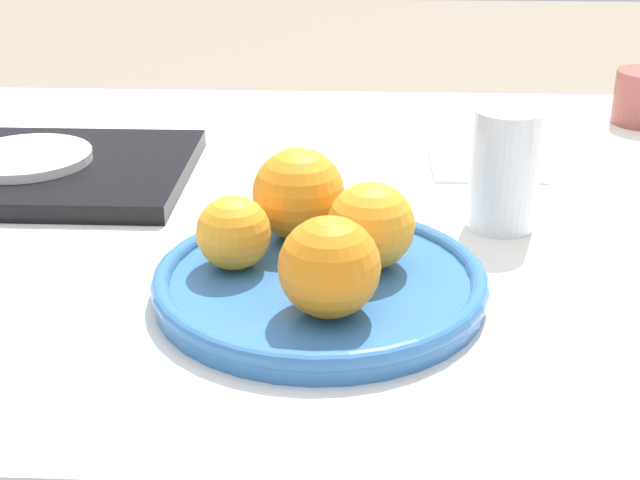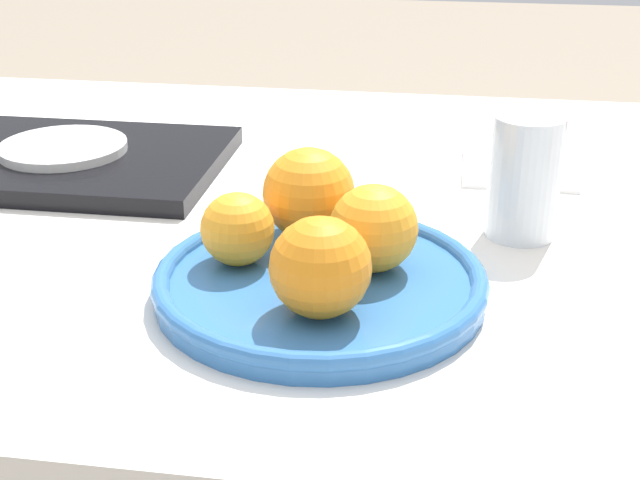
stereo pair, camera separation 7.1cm
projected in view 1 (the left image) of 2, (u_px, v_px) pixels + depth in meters
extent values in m
cylinder|color=#336BAD|center=(320.00, 286.00, 0.73)|extent=(0.27, 0.27, 0.02)
torus|color=#336BAD|center=(320.00, 277.00, 0.72)|extent=(0.27, 0.27, 0.02)
sphere|color=orange|center=(234.00, 233.00, 0.73)|extent=(0.06, 0.06, 0.06)
sphere|color=orange|center=(299.00, 194.00, 0.78)|extent=(0.08, 0.08, 0.08)
sphere|color=orange|center=(371.00, 226.00, 0.73)|extent=(0.07, 0.07, 0.07)
sphere|color=orange|center=(329.00, 267.00, 0.65)|extent=(0.08, 0.08, 0.08)
cylinder|color=silver|center=(505.00, 170.00, 0.84)|extent=(0.07, 0.07, 0.12)
cube|color=black|center=(28.00, 170.00, 0.97)|extent=(0.35, 0.25, 0.02)
cylinder|color=silver|center=(26.00, 157.00, 0.97)|extent=(0.14, 0.14, 0.01)
cube|color=white|center=(485.00, 162.00, 1.02)|extent=(0.12, 0.12, 0.01)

